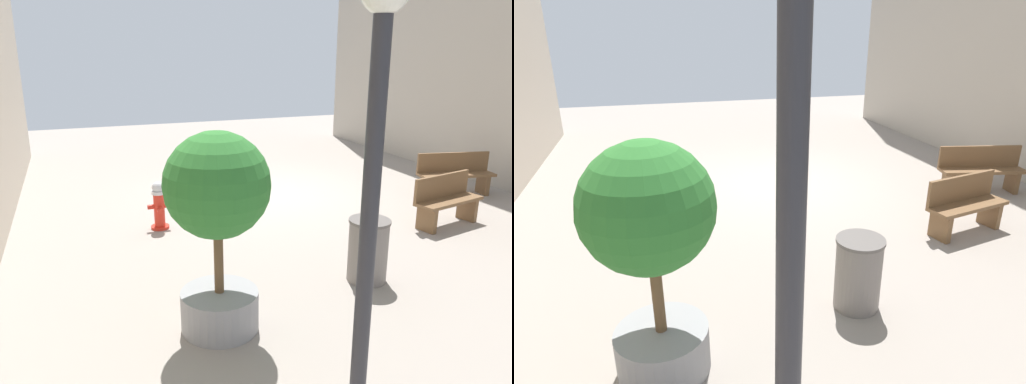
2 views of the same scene
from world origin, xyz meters
The scene contains 7 objects.
ground_plane centered at (0.00, 0.00, 0.00)m, with size 23.40×23.40×0.00m, color gray.
fire_hydrant centered at (2.72, 1.43, 0.45)m, with size 0.42×0.40×0.90m.
bench_near centered at (-3.95, 1.61, 0.50)m, with size 1.77×0.80×0.95m.
bench_far centered at (-2.35, 3.14, 0.49)m, with size 1.52×0.71×0.95m.
planter_tree centered at (2.65, 5.04, 1.48)m, with size 1.20×1.20×2.37m.
street_lamp centered at (1.99, 6.97, 2.35)m, with size 0.36×0.36×3.78m.
trash_bin centered at (0.32, 4.60, 0.46)m, with size 0.58×0.58×0.92m.
Camera 1 is at (4.09, 9.99, 3.20)m, focal length 34.17 mm.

